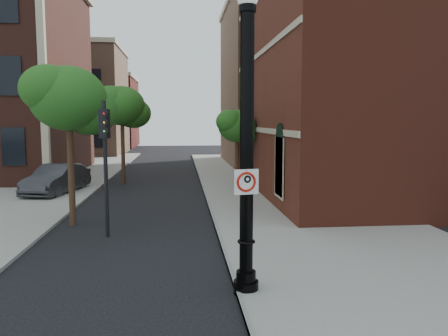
{
  "coord_description": "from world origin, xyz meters",
  "views": [
    {
      "loc": [
        0.77,
        -9.15,
        4.02
      ],
      "look_at": [
        1.88,
        2.0,
        2.79
      ],
      "focal_mm": 35.0,
      "sensor_mm": 36.0,
      "label": 1
    }
  ],
  "objects": [
    {
      "name": "ground",
      "position": [
        0.0,
        0.0,
        0.0
      ],
      "size": [
        120.0,
        120.0,
        0.0
      ],
      "primitive_type": "plane",
      "color": "black",
      "rests_on": "ground"
    },
    {
      "name": "sidewalk_right",
      "position": [
        6.0,
        10.0,
        0.06
      ],
      "size": [
        8.0,
        60.0,
        0.12
      ],
      "primitive_type": "cube",
      "color": "gray",
      "rests_on": "ground"
    },
    {
      "name": "sidewalk_left",
      "position": [
        -9.0,
        18.0,
        0.06
      ],
      "size": [
        10.0,
        50.0,
        0.12
      ],
      "primitive_type": "cube",
      "color": "gray",
      "rests_on": "ground"
    },
    {
      "name": "curb_edge",
      "position": [
        2.05,
        10.0,
        0.07
      ],
      "size": [
        0.1,
        60.0,
        0.14
      ],
      "primitive_type": "cube",
      "color": "gray",
      "rests_on": "ground"
    },
    {
      "name": "bg_building_tan_a",
      "position": [
        -12.0,
        44.0,
        6.0
      ],
      "size": [
        12.0,
        12.0,
        12.0
      ],
      "primitive_type": "cube",
      "color": "#91684F",
      "rests_on": "ground"
    },
    {
      "name": "bg_building_red",
      "position": [
        -12.0,
        58.0,
        5.0
      ],
      "size": [
        12.0,
        12.0,
        10.0
      ],
      "primitive_type": "cube",
      "color": "#5F2016",
      "rests_on": "ground"
    },
    {
      "name": "bg_building_tan_b",
      "position": [
        16.0,
        30.0,
        7.0
      ],
      "size": [
        22.0,
        14.0,
        14.0
      ],
      "primitive_type": "cube",
      "color": "#91684F",
      "rests_on": "ground"
    },
    {
      "name": "lamppost",
      "position": [
        2.25,
        0.51,
        3.18
      ],
      "size": [
        0.58,
        0.58,
        6.88
      ],
      "color": "black",
      "rests_on": "ground"
    },
    {
      "name": "no_parking_sign",
      "position": [
        2.22,
        0.34,
        2.66
      ],
      "size": [
        0.56,
        0.14,
        0.57
      ],
      "rotation": [
        0.0,
        0.0,
        0.18
      ],
      "color": "white",
      "rests_on": "ground"
    },
    {
      "name": "parked_car",
      "position": [
        -5.95,
        15.12,
        0.82
      ],
      "size": [
        2.75,
        5.2,
        1.63
      ],
      "primitive_type": "imported",
      "rotation": [
        0.0,
        0.0,
        -0.22
      ],
      "color": "#2C2C31",
      "rests_on": "ground"
    },
    {
      "name": "traffic_signal_left",
      "position": [
        -1.77,
        5.9,
        3.15
      ],
      "size": [
        0.36,
        0.41,
        4.67
      ],
      "rotation": [
        0.0,
        0.0,
        -0.33
      ],
      "color": "black",
      "rests_on": "ground"
    },
    {
      "name": "traffic_signal_right",
      "position": [
        3.7,
        9.34,
        2.76
      ],
      "size": [
        0.31,
        0.36,
        4.09
      ],
      "rotation": [
        0.0,
        0.0,
        -0.28
      ],
      "color": "black",
      "rests_on": "ground"
    },
    {
      "name": "utility_pole",
      "position": [
        3.47,
        8.65,
        2.8
      ],
      "size": [
        0.11,
        0.11,
        5.6
      ],
      "primitive_type": "cylinder",
      "color": "#999999",
      "rests_on": "ground"
    },
    {
      "name": "street_tree_a",
      "position": [
        -3.33,
        7.77,
        4.75
      ],
      "size": [
        3.34,
        3.02,
        6.02
      ],
      "color": "black",
      "rests_on": "ground"
    },
    {
      "name": "street_tree_b",
      "position": [
        -2.81,
        18.77,
        4.84
      ],
      "size": [
        3.4,
        3.07,
        6.12
      ],
      "color": "black",
      "rests_on": "ground"
    },
    {
      "name": "street_tree_c",
      "position": [
        3.98,
        15.34,
        3.62
      ],
      "size": [
        2.55,
        2.31,
        4.6
      ],
      "color": "black",
      "rests_on": "ground"
    }
  ]
}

